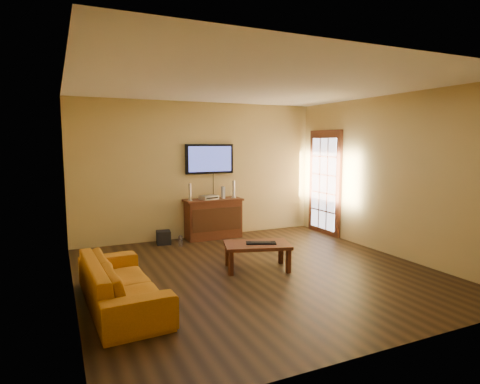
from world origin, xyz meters
TOP-DOWN VIEW (x-y plane):
  - ground_plane at (0.00, 0.00)m, footprint 5.00×5.00m
  - room_walls at (0.00, 0.62)m, footprint 5.00×5.00m
  - french_door at (2.46, 1.70)m, footprint 0.07×1.02m
  - media_console at (0.19, 2.27)m, footprint 1.16×0.44m
  - television at (0.19, 2.45)m, footprint 1.00×0.08m
  - coffee_table at (0.06, 0.12)m, footprint 1.10×0.84m
  - sofa at (-2.00, -0.42)m, footprint 0.66×1.94m
  - speaker_left at (-0.30, 2.24)m, footprint 0.09×0.09m
  - speaker_right at (0.64, 2.29)m, footprint 0.10×0.10m
  - av_receiver at (0.09, 2.28)m, footprint 0.38×0.32m
  - game_console at (0.41, 2.31)m, footprint 0.07×0.18m
  - subwoofer at (-0.85, 2.21)m, footprint 0.29×0.29m
  - bottle at (-0.61, 1.89)m, footprint 0.08×0.08m
  - keyboard at (0.11, 0.08)m, footprint 0.48×0.33m

SIDE VIEW (x-z plane):
  - ground_plane at x=0.00m, z-range 0.00..0.00m
  - bottle at x=-0.61m, z-range -0.01..0.21m
  - subwoofer at x=-0.85m, z-range 0.00..0.25m
  - coffee_table at x=0.06m, z-range 0.14..0.54m
  - sofa at x=-2.00m, z-range 0.00..0.75m
  - media_console at x=0.19m, z-range 0.00..0.79m
  - keyboard at x=0.11m, z-range 0.40..0.43m
  - av_receiver at x=0.09m, z-range 0.79..0.87m
  - game_console at x=0.41m, z-range 0.79..1.02m
  - speaker_left at x=-0.30m, z-range 0.78..1.11m
  - speaker_right at x=0.64m, z-range 0.78..1.12m
  - french_door at x=2.46m, z-range -0.06..2.16m
  - television at x=0.19m, z-range 1.28..1.88m
  - room_walls at x=0.00m, z-range -0.81..4.19m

